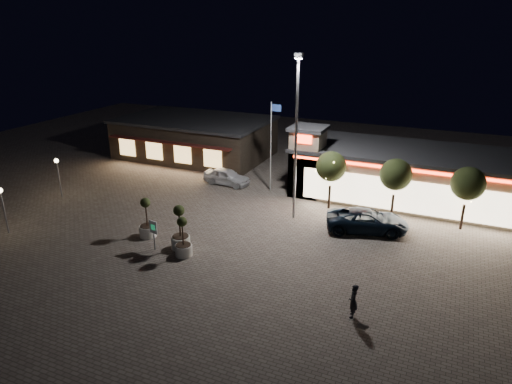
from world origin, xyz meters
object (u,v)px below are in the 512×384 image
at_px(pickup_truck, 367,221).
at_px(planter_left, 147,225).
at_px(pedestrian, 353,301).
at_px(white_sedan, 227,177).
at_px(valet_sign, 153,230).
at_px(planter_mid, 183,244).

relative_size(pickup_truck, planter_left, 1.99).
xyz_separation_m(pedestrian, planter_left, (-15.44, 3.48, -0.03)).
bearing_deg(white_sedan, pickup_truck, -104.82).
height_order(white_sedan, planter_left, planter_left).
bearing_deg(pedestrian, valet_sign, -108.97).
xyz_separation_m(pickup_truck, planter_left, (-14.08, -7.21, 0.09)).
height_order(planter_left, planter_mid, planter_left).
bearing_deg(white_sedan, planter_left, -175.92).
height_order(white_sedan, pedestrian, pedestrian).
bearing_deg(pickup_truck, pedestrian, 171.18).
xyz_separation_m(pedestrian, valet_sign, (-13.82, 2.03, 0.53)).
height_order(planter_mid, valet_sign, planter_mid).
relative_size(pedestrian, planter_left, 0.63).
relative_size(white_sedan, planter_mid, 1.63).
relative_size(pedestrian, planter_mid, 0.68).
distance_m(planter_mid, valet_sign, 2.33).
distance_m(pickup_truck, valet_sign, 15.19).
bearing_deg(planter_mid, pickup_truck, 40.07).
relative_size(planter_mid, valet_sign, 1.32).
bearing_deg(pedestrian, planter_mid, -110.87).
xyz_separation_m(pickup_truck, pedestrian, (1.36, -10.69, 0.12)).
bearing_deg(planter_mid, planter_left, 160.31).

